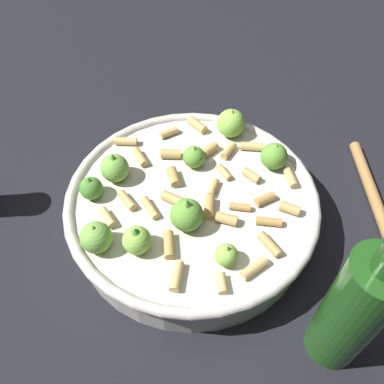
# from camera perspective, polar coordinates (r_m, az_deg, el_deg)

# --- Properties ---
(ground_plane) EXTENTS (2.40, 2.40, 0.00)m
(ground_plane) POSITION_cam_1_polar(r_m,az_deg,el_deg) (0.56, -0.00, -4.17)
(ground_plane) COLOR black
(cooking_pan) EXTENTS (0.32, 0.32, 0.10)m
(cooking_pan) POSITION_cam_1_polar(r_m,az_deg,el_deg) (0.53, -0.09, -1.91)
(cooking_pan) COLOR beige
(cooking_pan) RESTS_ON ground
(olive_oil_bottle) EXTENTS (0.06, 0.06, 0.22)m
(olive_oil_bottle) POSITION_cam_1_polar(r_m,az_deg,el_deg) (0.42, 21.95, -15.05)
(olive_oil_bottle) COLOR #1E4C19
(olive_oil_bottle) RESTS_ON ground
(wooden_spoon) EXTENTS (0.25, 0.12, 0.02)m
(wooden_spoon) POSITION_cam_1_polar(r_m,az_deg,el_deg) (0.61, 25.19, -3.67)
(wooden_spoon) COLOR #9E703D
(wooden_spoon) RESTS_ON ground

